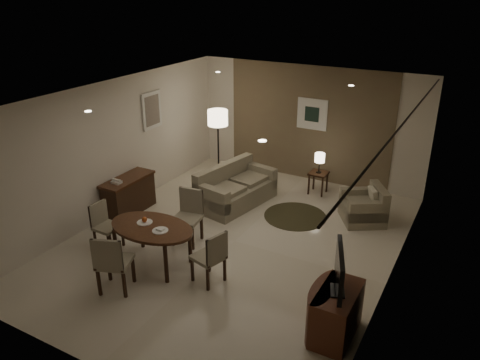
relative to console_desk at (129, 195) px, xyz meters
The scene contains 31 objects.
room_shell 2.70m from the console_desk, ahead, with size 5.50×7.00×2.70m.
taupe_accent 4.39m from the console_desk, 54.45° to the left, with size 3.96×0.03×2.70m, color brown.
curtain_wall 5.26m from the console_desk, ahead, with size 0.08×6.70×2.58m, color beige, non-canonical shape.
curtain_rod 5.64m from the console_desk, ahead, with size 0.03×0.03×6.80m, color black.
art_back_frame 4.49m from the console_desk, 53.18° to the left, with size 0.72×0.03×0.72m, color silver.
art_back_canvas 4.48m from the console_desk, 53.06° to the left, with size 0.34×0.01×0.34m, color black.
art_left_frame 1.92m from the console_desk, 100.85° to the left, with size 0.03×0.60×0.80m, color silver.
art_left_canvas 1.91m from the console_desk, 100.16° to the left, with size 0.01×0.46×0.64m, color gray.
downlight_nl 3.12m from the console_desk, 58.80° to the right, with size 0.10×0.10×0.01m, color white.
downlight_nr 4.87m from the console_desk, 24.83° to the right, with size 0.10×0.10×0.01m, color white.
downlight_fl 3.12m from the console_desk, 58.80° to the left, with size 0.10×0.10×0.01m, color white.
downlight_fr 4.87m from the console_desk, 24.83° to the left, with size 0.10×0.10×0.01m, color white.
console_desk is the anchor object (origin of this frame).
telephone 0.52m from the console_desk, 90.00° to the right, with size 0.20×0.14×0.09m, color white, non-canonical shape.
tv_cabinet 5.11m from the console_desk, 17.05° to the right, with size 0.48×0.90×0.70m, color brown, non-canonical shape.
flat_tv 5.14m from the console_desk, 17.12° to the right, with size 0.06×0.88×0.60m, color black, non-canonical shape.
dining_table 2.10m from the console_desk, 38.10° to the right, with size 1.51×0.94×0.71m, color #4C2C18, non-canonical shape.
chair_near 2.66m from the console_desk, 53.14° to the right, with size 0.48×0.48×0.99m, color gray, non-canonical shape.
chair_far 1.81m from the console_desk, 14.30° to the right, with size 0.48×0.48×0.98m, color gray, non-canonical shape.
chair_left 1.41m from the console_desk, 63.72° to the right, with size 0.41×0.41×0.84m, color gray, non-canonical shape.
chair_right 3.01m from the console_desk, 24.98° to the right, with size 0.44×0.44×0.91m, color gray, non-canonical shape.
plate_a 1.96m from the console_desk, 40.23° to the right, with size 0.26×0.26×0.02m, color white.
plate_b 2.33m from the console_desk, 35.70° to the right, with size 0.26×0.26×0.02m, color white.
fruit_apple 1.97m from the console_desk, 40.23° to the right, with size 0.09×0.09×0.09m, color #B34514.
napkin 2.34m from the console_desk, 35.70° to the right, with size 0.12×0.08×0.03m, color white.
round_rug 3.43m from the console_desk, 25.23° to the left, with size 1.26×1.26×0.01m, color #3B3521.
sofa 2.23m from the console_desk, 38.68° to the left, with size 0.88×1.77×0.83m, color gray, non-canonical shape.
armchair 4.73m from the console_desk, 24.00° to the left, with size 0.81×0.77×0.72m, color gray, non-canonical shape.
side_table 4.14m from the console_desk, 41.76° to the left, with size 0.39×0.39×0.50m, color black, non-canonical shape.
table_lamp 4.15m from the console_desk, 41.76° to the left, with size 0.22×0.22×0.50m, color #FFEAC1, non-canonical shape.
floor_lamp 2.34m from the console_desk, 67.64° to the left, with size 0.45×0.45×1.78m, color #FFE5B7, non-canonical shape.
Camera 1 is at (3.69, -6.51, 4.41)m, focal length 35.00 mm.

